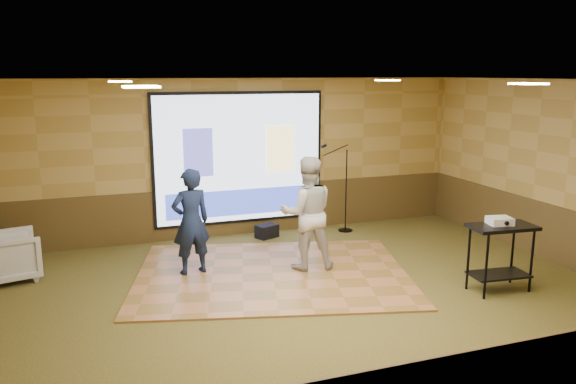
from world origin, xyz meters
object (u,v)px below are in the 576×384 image
object	(u,v)px
dance_floor	(272,274)
player_right	(307,213)
banquet_chair	(10,256)
duffel_bag	(267,231)
projector	(500,221)
av_table	(501,245)
mic_stand	(343,207)
player_left	(191,222)
projector_screen	(240,160)

from	to	relation	value
dance_floor	player_right	bearing A→B (deg)	4.78
banquet_chair	duffel_bag	size ratio (longest dim) A/B	2.02
projector	banquet_chair	bearing A→B (deg)	168.42
av_table	mic_stand	xyz separation A→B (m)	(-0.79, 3.60, -0.20)
player_right	mic_stand	bearing A→B (deg)	-119.05
dance_floor	player_left	xyz separation A→B (m)	(-1.18, 0.43, 0.84)
av_table	duffel_bag	bearing A→B (deg)	122.64
player_right	banquet_chair	world-z (taller)	player_right
player_right	duffel_bag	size ratio (longest dim) A/B	4.47
projector	duffel_bag	size ratio (longest dim) A/B	0.79
dance_floor	projector	distance (m)	3.47
projector_screen	av_table	xyz separation A→B (m)	(2.76, -4.06, -0.79)
dance_floor	projector	size ratio (longest dim) A/B	13.09
dance_floor	mic_stand	size ratio (longest dim) A/B	2.37
player_right	projector	bearing A→B (deg)	153.01
dance_floor	projector	world-z (taller)	projector
av_table	player_right	bearing A→B (deg)	142.37
player_right	mic_stand	size ratio (longest dim) A/B	1.02
projector_screen	banquet_chair	world-z (taller)	projector_screen
player_left	player_right	size ratio (longest dim) A/B	0.92
projector	banquet_chair	xyz separation A→B (m)	(-6.68, 2.79, -0.66)
player_right	duffel_bag	xyz separation A→B (m)	(-0.07, 1.92, -0.81)
projector_screen	player_right	distance (m)	2.41
duffel_bag	dance_floor	bearing A→B (deg)	-104.95
player_right	av_table	world-z (taller)	player_right
dance_floor	projector_screen	bearing A→B (deg)	87.08
projector_screen	av_table	distance (m)	4.98
projector	dance_floor	bearing A→B (deg)	160.99
projector_screen	projector	xyz separation A→B (m)	(2.75, -4.01, -0.44)
dance_floor	av_table	distance (m)	3.42
player_right	banquet_chair	size ratio (longest dim) A/B	2.21
projector_screen	av_table	size ratio (longest dim) A/B	3.39
player_left	player_right	bearing A→B (deg)	157.54
projector	player_right	bearing A→B (deg)	154.07
player_left	projector	distance (m)	4.55
banquet_chair	player_left	bearing A→B (deg)	-117.34
av_table	projector	size ratio (longest dim) A/B	3.07
projector	mic_stand	size ratio (longest dim) A/B	0.18
player_right	av_table	bearing A→B (deg)	152.37
player_left	duffel_bag	xyz separation A→B (m)	(1.70, 1.54, -0.73)
av_table	duffel_bag	xyz separation A→B (m)	(-2.36, 3.68, -0.56)
dance_floor	duffel_bag	size ratio (longest dim) A/B	10.37
player_right	dance_floor	bearing A→B (deg)	14.79
player_left	player_right	world-z (taller)	player_right
av_table	banquet_chair	distance (m)	7.28
player_right	duffel_bag	distance (m)	2.08
duffel_bag	banquet_chair	bearing A→B (deg)	-169.03
dance_floor	player_right	size ratio (longest dim) A/B	2.32
projector	banquet_chair	distance (m)	7.27
player_right	projector	distance (m)	2.84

